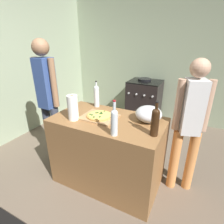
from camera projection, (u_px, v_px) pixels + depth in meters
The scene contains 14 objects.
ground_plane at pixel (131, 148), 3.09m from camera, with size 4.67×3.52×0.02m, color #6B5B4C.
kitchen_wall_rear at pixel (160, 60), 3.81m from camera, with size 4.67×0.10×2.60m, color #99A889.
kitchen_wall_left at pixel (33, 62), 3.45m from camera, with size 0.10×3.52×2.60m, color #99A889.
counter at pixel (108, 151), 2.23m from camera, with size 1.28×0.72×0.89m, color olive.
cutting_board at pixel (100, 117), 2.08m from camera, with size 0.40×0.32×0.02m, color tan.
pizza at pixel (99, 115), 2.07m from camera, with size 0.29×0.29×0.03m.
mixing_bowl at pixel (149, 114), 1.97m from camera, with size 0.29×0.29×0.18m.
paper_towel_roll at pixel (73, 108), 1.99m from camera, with size 0.12×0.12×0.29m.
wine_bottle_clear at pixel (155, 121), 1.66m from camera, with size 0.08×0.08×0.34m.
wine_bottle_dark at pixel (97, 95), 2.36m from camera, with size 0.07×0.07×0.35m.
wine_bottle_amber at pixel (114, 121), 1.67m from camera, with size 0.07×0.07×0.35m.
stove at pixel (144, 101), 3.88m from camera, with size 0.66×0.59×0.95m.
person_in_stripes at pixel (48, 97), 2.41m from camera, with size 0.36×0.21×1.75m.
person_in_red at pixel (190, 123), 1.94m from camera, with size 0.35×0.26×1.58m.
Camera 1 is at (0.89, -1.01, 1.77)m, focal length 28.77 mm.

